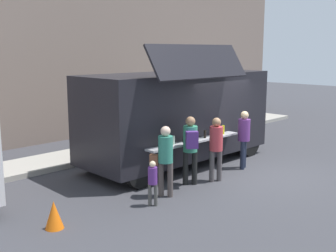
{
  "coord_description": "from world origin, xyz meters",
  "views": [
    {
      "loc": [
        -9.68,
        -6.17,
        3.39
      ],
      "look_at": [
        -1.55,
        1.89,
        1.3
      ],
      "focal_mm": 44.57,
      "sensor_mm": 36.0,
      "label": 1
    }
  ],
  "objects": [
    {
      "name": "customer_front_ordering",
      "position": [
        -1.35,
        0.34,
        1.01
      ],
      "size": [
        0.34,
        0.34,
        1.69
      ],
      "rotation": [
        0.0,
        0.0,
        1.17
      ],
      "color": "#4B4445",
      "rests_on": "ground"
    },
    {
      "name": "curb_strip",
      "position": [
        -4.75,
        4.89,
        0.07
      ],
      "size": [
        28.0,
        1.6,
        0.15
      ],
      "primitive_type": "cube",
      "color": "#9E998E",
      "rests_on": "ground"
    },
    {
      "name": "customer_mid_with_backpack",
      "position": [
        -2.04,
        0.61,
        1.08
      ],
      "size": [
        0.53,
        0.56,
        1.76
      ],
      "rotation": [
        0.0,
        0.0,
        0.88
      ],
      "color": "black",
      "rests_on": "ground"
    },
    {
      "name": "customer_extra_browsing",
      "position": [
        0.18,
        0.53,
        1.0
      ],
      "size": [
        0.34,
        0.34,
        1.68
      ],
      "rotation": [
        0.0,
        0.0,
        1.97
      ],
      "color": "#1E2437",
      "rests_on": "ground"
    },
    {
      "name": "food_truck_main",
      "position": [
        -0.75,
        2.27,
        1.5
      ],
      "size": [
        6.09,
        2.88,
        3.53
      ],
      "rotation": [
        0.0,
        0.0,
        -0.02
      ],
      "color": "black",
      "rests_on": "ground"
    },
    {
      "name": "traffic_cone_orange",
      "position": [
        -5.86,
        0.7,
        0.28
      ],
      "size": [
        0.36,
        0.36,
        0.55
      ],
      "primitive_type": "cone",
      "color": "orange",
      "rests_on": "ground"
    },
    {
      "name": "ground_plane",
      "position": [
        0.0,
        0.0,
        0.0
      ],
      "size": [
        60.0,
        60.0,
        0.0
      ],
      "primitive_type": "plane",
      "color": "#38383D"
    },
    {
      "name": "trash_bin",
      "position": [
        2.77,
        4.59,
        0.5
      ],
      "size": [
        0.6,
        0.6,
        1.0
      ],
      "primitive_type": "cylinder",
      "color": "#2B6435",
      "rests_on": "ground"
    },
    {
      "name": "customer_rear_waiting",
      "position": [
        -3.09,
        0.46,
        0.99
      ],
      "size": [
        0.42,
        0.52,
        1.68
      ],
      "rotation": [
        0.0,
        0.0,
        0.55
      ],
      "color": "#4C433F",
      "rests_on": "ground"
    },
    {
      "name": "child_near_queue",
      "position": [
        -3.7,
        0.23,
        0.61
      ],
      "size": [
        0.21,
        0.21,
        1.02
      ],
      "rotation": [
        0.0,
        0.0,
        0.61
      ],
      "color": "#4B4A45",
      "rests_on": "ground"
    }
  ]
}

